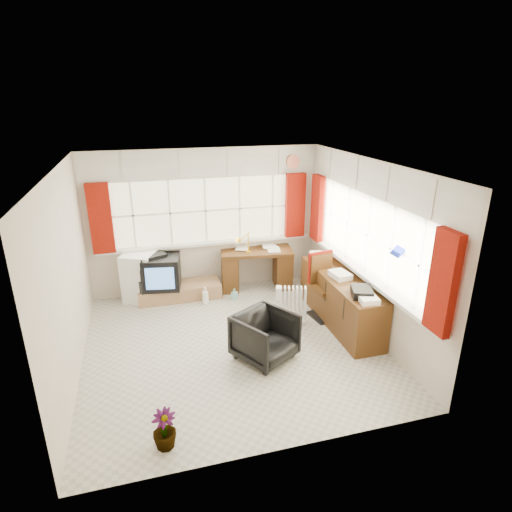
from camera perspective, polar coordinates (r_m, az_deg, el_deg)
The scene contains 20 objects.
ground at distance 6.16m, azimuth -3.14°, elevation -11.71°, with size 4.00×4.00×0.00m, color beige.
room_walls at distance 5.51m, azimuth -3.44°, elevation 1.60°, with size 4.00×4.00×4.00m.
window_back at distance 7.50m, azimuth -6.53°, elevation 2.22°, with size 3.70×0.12×3.60m.
window_right at distance 6.38m, azimuth 14.00°, elevation -1.64°, with size 0.12×3.70×3.60m.
curtains at distance 6.61m, azimuth 2.71°, elevation 4.44°, with size 3.83×3.83×1.15m.
overhead_cabinets at distance 6.51m, azimuth 3.15°, elevation 11.34°, with size 3.98×3.98×0.48m.
desk at distance 7.73m, azimuth 0.05°, elevation -1.38°, with size 1.34×0.80×0.76m.
desk_lamp at distance 7.40m, azimuth -1.05°, elevation 2.44°, with size 0.14×0.12×0.38m.
task_chair at distance 6.79m, azimuth 8.88°, elevation -3.53°, with size 0.49×0.52×1.03m.
office_chair at distance 5.71m, azimuth 1.22°, elevation -10.71°, with size 0.69×0.71×0.65m, color black.
radiator at distance 6.58m, azimuth 4.90°, elevation -7.04°, with size 0.44×0.27×0.61m.
credenza at distance 6.66m, azimuth 11.14°, elevation -5.66°, with size 0.50×2.00×0.85m.
file_tray at distance 5.96m, azimuth 13.92°, elevation -4.67°, with size 0.26×0.34×0.11m, color black.
tv_bench at distance 7.54m, azimuth -10.14°, elevation -4.60°, with size 1.40×0.50×0.25m, color #A77C53.
crt_tv at distance 7.34m, azimuth -12.47°, elevation -2.11°, with size 0.68×0.65×0.54m.
hifi_stack at distance 7.37m, azimuth -13.75°, elevation -2.08°, with size 0.66×0.56×0.59m.
mini_fridge at distance 7.47m, azimuth -15.17°, elevation -2.74°, with size 0.66×0.67×0.85m.
spray_bottle_a at distance 7.24m, azimuth -6.77°, elevation -5.26°, with size 0.12×0.12×0.30m, color white.
spray_bottle_b at distance 7.38m, azimuth -2.90°, elevation -5.07°, with size 0.09×0.09×0.20m, color #81C1BD.
flower_vase at distance 4.62m, azimuth -12.13°, elevation -21.68°, with size 0.24×0.24×0.43m, color black.
Camera 1 is at (-1.08, -5.10, 3.28)m, focal length 30.00 mm.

